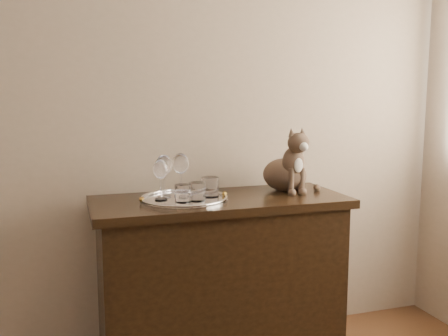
{
  "coord_description": "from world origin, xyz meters",
  "views": [
    {
      "loc": [
        -0.09,
        -0.26,
        1.33
      ],
      "look_at": [
        0.62,
        1.95,
        0.99
      ],
      "focal_mm": 40.0,
      "sensor_mm": 36.0,
      "label": 1
    }
  ],
  "objects_px": {
    "wine_glass_b": "(181,175)",
    "tumbler_c": "(210,187)",
    "tray": "(184,200)",
    "cat": "(285,159)",
    "tumbler_b": "(183,193)",
    "wine_glass_a": "(164,176)",
    "tumbler_a": "(197,192)",
    "wine_glass_c": "(161,180)",
    "sideboard": "(220,284)"
  },
  "relations": [
    {
      "from": "tray",
      "to": "tumbler_b",
      "type": "bearing_deg",
      "value": -108.0
    },
    {
      "from": "sideboard",
      "to": "wine_glass_b",
      "type": "xyz_separation_m",
      "value": [
        -0.18,
        0.06,
        0.53
      ]
    },
    {
      "from": "tumbler_c",
      "to": "wine_glass_b",
      "type": "bearing_deg",
      "value": 153.49
    },
    {
      "from": "wine_glass_a",
      "to": "wine_glass_b",
      "type": "height_order",
      "value": "wine_glass_b"
    },
    {
      "from": "tray",
      "to": "sideboard",
      "type": "bearing_deg",
      "value": 2.37
    },
    {
      "from": "tray",
      "to": "wine_glass_c",
      "type": "relative_size",
      "value": 2.16
    },
    {
      "from": "sideboard",
      "to": "tumbler_c",
      "type": "relative_size",
      "value": 12.82
    },
    {
      "from": "tray",
      "to": "tumbler_b",
      "type": "height_order",
      "value": "tumbler_b"
    },
    {
      "from": "sideboard",
      "to": "tumbler_c",
      "type": "height_order",
      "value": "tumbler_c"
    },
    {
      "from": "wine_glass_a",
      "to": "tumbler_a",
      "type": "height_order",
      "value": "wine_glass_a"
    },
    {
      "from": "wine_glass_c",
      "to": "tumbler_b",
      "type": "bearing_deg",
      "value": -44.82
    },
    {
      "from": "tray",
      "to": "cat",
      "type": "height_order",
      "value": "cat"
    },
    {
      "from": "wine_glass_b",
      "to": "tumbler_c",
      "type": "xyz_separation_m",
      "value": [
        0.12,
        -0.06,
        -0.06
      ]
    },
    {
      "from": "tray",
      "to": "tumbler_a",
      "type": "relative_size",
      "value": 4.68
    },
    {
      "from": "sideboard",
      "to": "wine_glass_b",
      "type": "height_order",
      "value": "wine_glass_b"
    },
    {
      "from": "tray",
      "to": "tumbler_a",
      "type": "height_order",
      "value": "tumbler_a"
    },
    {
      "from": "sideboard",
      "to": "wine_glass_c",
      "type": "bearing_deg",
      "value": 179.78
    },
    {
      "from": "wine_glass_b",
      "to": "tumbler_c",
      "type": "bearing_deg",
      "value": -26.51
    },
    {
      "from": "wine_glass_c",
      "to": "tumbler_c",
      "type": "relative_size",
      "value": 1.98
    },
    {
      "from": "tumbler_a",
      "to": "tumbler_c",
      "type": "xyz_separation_m",
      "value": [
        0.08,
        0.07,
        0.0
      ]
    },
    {
      "from": "wine_glass_a",
      "to": "tumbler_a",
      "type": "relative_size",
      "value": 2.31
    },
    {
      "from": "tray",
      "to": "wine_glass_a",
      "type": "bearing_deg",
      "value": 134.4
    },
    {
      "from": "wine_glass_b",
      "to": "cat",
      "type": "xyz_separation_m",
      "value": [
        0.54,
        0.02,
        0.05
      ]
    },
    {
      "from": "tumbler_a",
      "to": "tumbler_b",
      "type": "bearing_deg",
      "value": -175.44
    },
    {
      "from": "wine_glass_a",
      "to": "wine_glass_c",
      "type": "distance_m",
      "value": 0.08
    },
    {
      "from": "tumbler_b",
      "to": "cat",
      "type": "bearing_deg",
      "value": 15.46
    },
    {
      "from": "sideboard",
      "to": "tumbler_a",
      "type": "relative_size",
      "value": 14.04
    },
    {
      "from": "tumbler_b",
      "to": "tumbler_c",
      "type": "distance_m",
      "value": 0.17
    },
    {
      "from": "wine_glass_b",
      "to": "tumbler_b",
      "type": "xyz_separation_m",
      "value": [
        -0.02,
        -0.14,
        -0.06
      ]
    },
    {
      "from": "wine_glass_c",
      "to": "tumbler_a",
      "type": "distance_m",
      "value": 0.18
    },
    {
      "from": "tumbler_b",
      "to": "sideboard",
      "type": "bearing_deg",
      "value": 22.08
    },
    {
      "from": "sideboard",
      "to": "wine_glass_b",
      "type": "relative_size",
      "value": 5.89
    },
    {
      "from": "tumbler_a",
      "to": "wine_glass_c",
      "type": "bearing_deg",
      "value": 153.08
    },
    {
      "from": "wine_glass_c",
      "to": "tumbler_b",
      "type": "xyz_separation_m",
      "value": [
        0.08,
        -0.08,
        -0.05
      ]
    },
    {
      "from": "sideboard",
      "to": "tumbler_c",
      "type": "bearing_deg",
      "value": -174.38
    },
    {
      "from": "tumbler_b",
      "to": "tumbler_c",
      "type": "xyz_separation_m",
      "value": [
        0.15,
        0.08,
        0.01
      ]
    },
    {
      "from": "sideboard",
      "to": "tray",
      "type": "xyz_separation_m",
      "value": [
        -0.17,
        -0.01,
        0.43
      ]
    },
    {
      "from": "wine_glass_a",
      "to": "wine_glass_b",
      "type": "bearing_deg",
      "value": -10.38
    },
    {
      "from": "cat",
      "to": "sideboard",
      "type": "bearing_deg",
      "value": -174.05
    },
    {
      "from": "tray",
      "to": "cat",
      "type": "bearing_deg",
      "value": 8.72
    },
    {
      "from": "wine_glass_b",
      "to": "tumbler_a",
      "type": "bearing_deg",
      "value": -71.42
    },
    {
      "from": "wine_glass_a",
      "to": "cat",
      "type": "distance_m",
      "value": 0.62
    },
    {
      "from": "tumbler_c",
      "to": "wine_glass_c",
      "type": "bearing_deg",
      "value": 178.5
    },
    {
      "from": "wine_glass_c",
      "to": "tumbler_a",
      "type": "relative_size",
      "value": 2.17
    },
    {
      "from": "wine_glass_b",
      "to": "tray",
      "type": "bearing_deg",
      "value": -89.72
    },
    {
      "from": "tumbler_b",
      "to": "tumbler_a",
      "type": "bearing_deg",
      "value": 4.56
    },
    {
      "from": "wine_glass_a",
      "to": "tumbler_b",
      "type": "relative_size",
      "value": 2.47
    },
    {
      "from": "tumbler_b",
      "to": "cat",
      "type": "distance_m",
      "value": 0.6
    },
    {
      "from": "wine_glass_c",
      "to": "tumbler_a",
      "type": "xyz_separation_m",
      "value": [
        0.15,
        -0.08,
        -0.05
      ]
    },
    {
      "from": "sideboard",
      "to": "wine_glass_c",
      "type": "distance_m",
      "value": 0.6
    }
  ]
}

